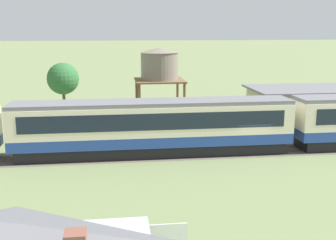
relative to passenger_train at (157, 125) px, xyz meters
name	(u,v)px	position (x,y,z in m)	size (l,w,h in m)	color
ground_plane	(250,153)	(7.25, -0.55, -2.34)	(600.00, 600.00, 0.00)	#707F51
passenger_train	(157,125)	(0.00, 0.00, 0.00)	(65.60, 3.10, 4.22)	#234293
railway_track	(140,155)	(-1.36, 0.00, -2.33)	(106.57, 3.60, 0.04)	#665B51
station_building	(313,106)	(16.80, 8.62, -0.47)	(12.80, 8.44, 3.69)	beige
water_tower	(159,66)	(1.58, 12.47, 3.41)	(5.06, 5.06, 7.59)	brown
yard_tree_1	(63,79)	(-8.71, 16.29, 1.74)	(3.51, 3.51, 5.86)	brown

